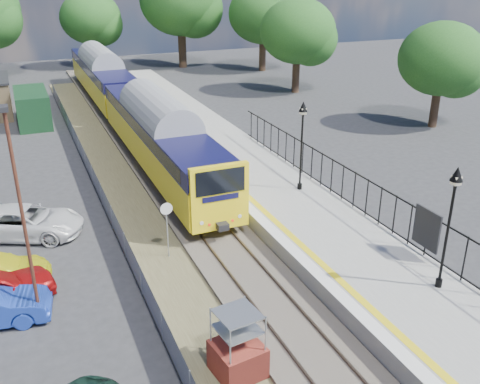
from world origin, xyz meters
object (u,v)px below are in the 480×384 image
victorian_lamp_north (302,125)px  train (124,98)px  car_white (25,222)px  victorian_lamp_south (453,200)px  brick_plinth (238,345)px  carpark_lamp (21,210)px  speed_sign (167,221)px

victorian_lamp_north → train: size_ratio=0.11×
car_white → victorian_lamp_south: bearing=-107.1°
brick_plinth → carpark_lamp: carpark_lamp is taller
brick_plinth → speed_sign: speed_sign is taller
brick_plinth → carpark_lamp: (-5.39, 5.05, 3.28)m
victorian_lamp_south → speed_sign: bearing=137.7°
brick_plinth → car_white: brick_plinth is taller
speed_sign → victorian_lamp_south: bearing=-41.0°
brick_plinth → carpark_lamp: size_ratio=0.29×
speed_sign → car_white: speed_sign is taller
victorian_lamp_north → brick_plinth: 13.39m
carpark_lamp → speed_sign: bearing=26.0°
victorian_lamp_north → car_white: 13.89m
brick_plinth → carpark_lamp: 8.08m
speed_sign → brick_plinth: bearing=-88.7°
car_white → brick_plinth: bearing=-131.7°
victorian_lamp_north → brick_plinth: size_ratio=2.03×
victorian_lamp_south → carpark_lamp: bearing=160.8°
brick_plinth → victorian_lamp_north: bearing=53.1°
brick_plinth → speed_sign: bearing=90.0°
victorian_lamp_south → train: victorian_lamp_south is taller
speed_sign → carpark_lamp: 6.54m
victorian_lamp_north → brick_plinth: (-7.80, -10.39, -3.21)m
victorian_lamp_north → carpark_lamp: bearing=-157.9°
brick_plinth → carpark_lamp: bearing=136.8°
train → car_white: bearing=-116.2°
train → brick_plinth: train is taller
brick_plinth → car_white: bearing=114.3°
victorian_lamp_south → carpark_lamp: size_ratio=0.59×
victorian_lamp_north → train: victorian_lamp_north is taller
victorian_lamp_south → train: (-5.50, 28.03, -1.96)m
brick_plinth → car_white: (-5.50, 12.20, -0.37)m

